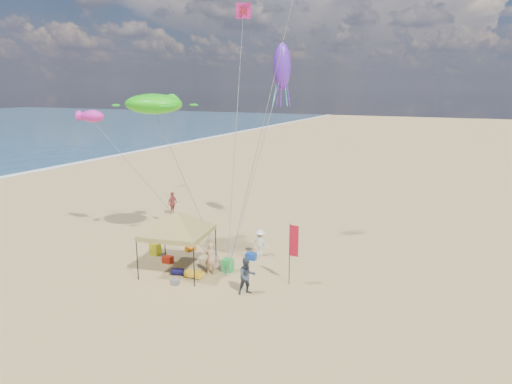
% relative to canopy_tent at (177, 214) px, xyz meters
% --- Properties ---
extents(ground, '(280.00, 280.00, 0.00)m').
position_rel_canopy_tent_xyz_m(ground, '(3.15, -0.12, -3.16)').
color(ground, tan).
rests_on(ground, ground).
extents(canopy_tent, '(6.08, 6.08, 3.80)m').
position_rel_canopy_tent_xyz_m(canopy_tent, '(0.00, 0.00, 0.00)').
color(canopy_tent, black).
rests_on(canopy_tent, ground).
extents(feather_flag, '(0.48, 0.06, 3.11)m').
position_rel_canopy_tent_xyz_m(feather_flag, '(6.00, 0.93, -1.09)').
color(feather_flag, black).
rests_on(feather_flag, ground).
extents(cooler_red, '(0.54, 0.38, 0.38)m').
position_rel_canopy_tent_xyz_m(cooler_red, '(-1.25, 0.77, -2.97)').
color(cooler_red, red).
rests_on(cooler_red, ground).
extents(cooler_blue, '(0.54, 0.38, 0.38)m').
position_rel_canopy_tent_xyz_m(cooler_blue, '(2.72, 3.14, -2.97)').
color(cooler_blue, '#123898').
rests_on(cooler_blue, ground).
extents(bag_navy, '(0.69, 0.54, 0.36)m').
position_rel_canopy_tent_xyz_m(bag_navy, '(0.22, -0.43, -2.98)').
color(bag_navy, '#0E0B33').
rests_on(bag_navy, ground).
extents(bag_orange, '(0.54, 0.69, 0.36)m').
position_rel_canopy_tent_xyz_m(bag_orange, '(-1.16, 2.91, -2.98)').
color(bag_orange, orange).
rests_on(bag_orange, ground).
extents(chair_green, '(0.50, 0.50, 0.70)m').
position_rel_canopy_tent_xyz_m(chair_green, '(2.36, 1.05, -2.81)').
color(chair_green, green).
rests_on(chair_green, ground).
extents(chair_yellow, '(0.50, 0.50, 0.70)m').
position_rel_canopy_tent_xyz_m(chair_yellow, '(-2.64, 1.52, -2.81)').
color(chair_yellow, yellow).
rests_on(chair_yellow, ground).
extents(crate_grey, '(0.34, 0.30, 0.28)m').
position_rel_canopy_tent_xyz_m(crate_grey, '(0.79, -1.50, -3.02)').
color(crate_grey, slate).
rests_on(crate_grey, ground).
extents(beach_cart, '(0.90, 0.50, 0.24)m').
position_rel_canopy_tent_xyz_m(beach_cart, '(1.17, -0.35, -2.96)').
color(beach_cart, yellow).
rests_on(beach_cart, ground).
extents(person_near_a, '(0.73, 0.58, 1.74)m').
position_rel_canopy_tent_xyz_m(person_near_a, '(1.71, 0.41, -2.29)').
color(person_near_a, tan).
rests_on(person_near_a, ground).
extents(person_near_b, '(1.08, 1.09, 1.77)m').
position_rel_canopy_tent_xyz_m(person_near_b, '(4.44, -0.92, -2.28)').
color(person_near_b, '#323A44').
rests_on(person_near_b, ground).
extents(person_near_c, '(1.05, 0.68, 1.53)m').
position_rel_canopy_tent_xyz_m(person_near_c, '(2.92, 3.94, -2.40)').
color(person_near_c, silver).
rests_on(person_near_c, ground).
extents(person_far_a, '(0.49, 1.08, 1.81)m').
position_rel_canopy_tent_xyz_m(person_far_a, '(-6.66, 9.04, -2.26)').
color(person_far_a, '#B04543').
rests_on(person_far_a, ground).
extents(turtle_kite, '(4.16, 3.79, 1.13)m').
position_rel_canopy_tent_xyz_m(turtle_kite, '(-2.92, 2.39, 5.40)').
color(turtle_kite, '#24D011').
rests_on(turtle_kite, ground).
extents(fish_kite, '(1.78, 1.19, 0.73)m').
position_rel_canopy_tent_xyz_m(fish_kite, '(-7.15, 2.05, 4.64)').
color(fish_kite, '#D423A6').
rests_on(fish_kite, ground).
extents(squid_kite, '(1.12, 1.12, 2.74)m').
position_rel_canopy_tent_xyz_m(squid_kite, '(2.73, 7.48, 7.51)').
color(squid_kite, '#5621B5').
rests_on(squid_kite, ground).
extents(stunt_kite_pink, '(1.14, 0.86, 0.95)m').
position_rel_canopy_tent_xyz_m(stunt_kite_pink, '(-1.41, 10.70, 11.35)').
color(stunt_kite_pink, '#E7239B').
rests_on(stunt_kite_pink, ground).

